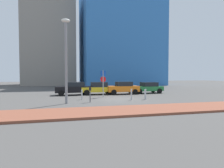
{
  "coord_description": "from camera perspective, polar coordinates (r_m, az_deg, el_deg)",
  "views": [
    {
      "loc": [
        -5.52,
        -18.31,
        2.31
      ],
      "look_at": [
        0.16,
        3.6,
        1.32
      ],
      "focal_mm": 31.63,
      "sensor_mm": 36.0,
      "label": 1
    }
  ],
  "objects": [
    {
      "name": "ground_plane",
      "position": [
        19.26,
        2.23,
        -4.39
      ],
      "size": [
        120.0,
        120.0,
        0.0
      ],
      "primitive_type": "plane",
      "color": "#4C4947"
    },
    {
      "name": "sidewalk_brick",
      "position": [
        13.25,
        10.39,
        -7.27
      ],
      "size": [
        40.0,
        3.39,
        0.14
      ],
      "primitive_type": "cube",
      "color": "brown",
      "rests_on": "ground"
    },
    {
      "name": "parked_car_black",
      "position": [
        23.7,
        -11.01,
        -1.24
      ],
      "size": [
        4.27,
        2.08,
        1.52
      ],
      "color": "black",
      "rests_on": "ground"
    },
    {
      "name": "parked_car_yellow",
      "position": [
        24.11,
        -4.11,
        -1.19
      ],
      "size": [
        4.12,
        2.14,
        1.5
      ],
      "color": "gold",
      "rests_on": "ground"
    },
    {
      "name": "parked_car_orange",
      "position": [
        24.38,
        3.16,
        -1.08
      ],
      "size": [
        3.94,
        1.92,
        1.54
      ],
      "color": "orange",
      "rests_on": "ground"
    },
    {
      "name": "parked_car_green",
      "position": [
        25.97,
        10.17,
        -1.01
      ],
      "size": [
        4.17,
        2.07,
        1.43
      ],
      "color": "#237238",
      "rests_on": "ground"
    },
    {
      "name": "parking_sign_post",
      "position": [
        20.79,
        -2.59,
        1.04
      ],
      "size": [
        0.59,
        0.15,
        2.83
      ],
      "color": "gray",
      "rests_on": "ground"
    },
    {
      "name": "parking_meter",
      "position": [
        16.95,
        -6.36,
        -2.43
      ],
      "size": [
        0.18,
        0.14,
        1.31
      ],
      "color": "#4C4C51",
      "rests_on": "ground"
    },
    {
      "name": "street_lamp",
      "position": [
        16.53,
        -13.18,
        8.47
      ],
      "size": [
        0.7,
        0.36,
        6.86
      ],
      "color": "gray",
      "rests_on": "ground"
    },
    {
      "name": "traffic_bollard_near",
      "position": [
        19.16,
        9.6,
        -2.97
      ],
      "size": [
        0.18,
        0.18,
        0.99
      ],
      "primitive_type": "cylinder",
      "color": "#B7B7BC",
      "rests_on": "ground"
    },
    {
      "name": "traffic_bollard_mid",
      "position": [
        18.91,
        -8.7,
        -3.09
      ],
      "size": [
        0.12,
        0.12,
        0.96
      ],
      "primitive_type": "cylinder",
      "color": "#B7B7BC",
      "rests_on": "ground"
    },
    {
      "name": "traffic_bollard_far",
      "position": [
        18.51,
        5.61,
        -3.05
      ],
      "size": [
        0.14,
        0.14,
        1.04
      ],
      "primitive_type": "cylinder",
      "color": "#B7B7BC",
      "rests_on": "ground"
    },
    {
      "name": "building_colorful_midrise",
      "position": [
        51.82,
        2.08,
        14.97
      ],
      "size": [
        18.69,
        16.2,
        27.0
      ],
      "primitive_type": "cube",
      "color": "#3372BF",
      "rests_on": "ground"
    },
    {
      "name": "building_under_construction",
      "position": [
        51.73,
        -17.46,
        10.78
      ],
      "size": [
        11.73,
        12.73,
        19.73
      ],
      "primitive_type": "cube",
      "color": "gray",
      "rests_on": "ground"
    }
  ]
}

